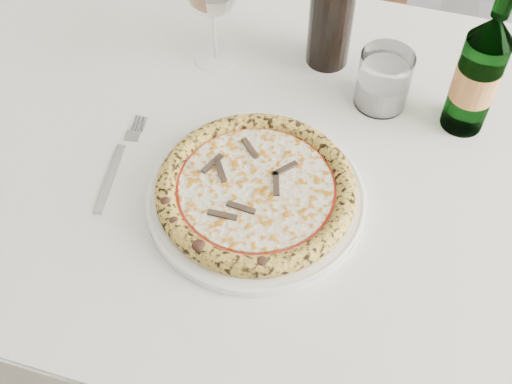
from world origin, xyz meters
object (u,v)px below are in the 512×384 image
at_px(dining_table, 273,187).
at_px(plate, 256,197).
at_px(beer_bottle, 478,74).
at_px(tumbler, 383,83).
at_px(pizza, 256,189).

bearing_deg(dining_table, plate, -90.00).
bearing_deg(beer_bottle, tumbler, 174.13).
xyz_separation_m(pizza, tumbler, (0.14, 0.24, 0.01)).
distance_m(tumbler, beer_bottle, 0.14).
bearing_deg(plate, tumbler, 60.71).
distance_m(plate, beer_bottle, 0.36).
relative_size(dining_table, beer_bottle, 5.59).
height_order(dining_table, tumbler, tumbler).
height_order(plate, pizza, pizza).
height_order(plate, tumbler, tumbler).
distance_m(dining_table, plate, 0.14).
relative_size(pizza, tumbler, 3.00).
distance_m(dining_table, pizza, 0.16).
bearing_deg(tumbler, beer_bottle, -5.87).
bearing_deg(tumbler, pizza, -119.29).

